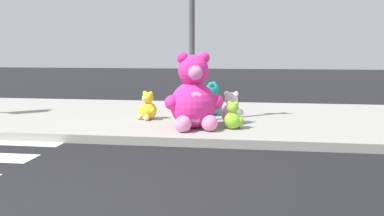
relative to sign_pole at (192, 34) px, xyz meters
The scene contains 8 objects.
sidewalk 2.19m from the sign_pole, 141.29° to the left, with size 28.00×4.40×0.15m, color #9E9B93.
sign_pole is the anchor object (origin of this frame).
plush_pink_large 1.30m from the sign_pole, 79.21° to the right, with size 1.03×0.97×1.37m.
plush_white 1.64m from the sign_pole, ahead, with size 0.48×0.42×0.63m.
plush_yellow 1.75m from the sign_pole, behind, with size 0.40×0.42×0.58m.
plush_lime 1.79m from the sign_pole, 33.75° to the right, with size 0.35×0.36×0.50m.
plush_tan 1.74m from the sign_pole, 107.83° to the left, with size 0.42×0.42×0.59m.
plush_teal 1.68m from the sign_pole, 70.33° to the left, with size 0.51×0.55×0.73m.
Camera 1 is at (1.98, -2.78, 1.53)m, focal length 34.96 mm.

